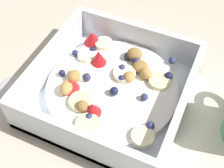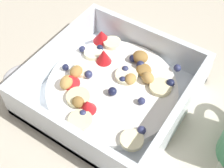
# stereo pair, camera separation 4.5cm
# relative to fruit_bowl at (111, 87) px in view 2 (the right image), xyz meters

# --- Properties ---
(ground_plane) EXTENTS (2.40, 2.40, 0.00)m
(ground_plane) POSITION_rel_fruit_bowl_xyz_m (-0.01, 0.01, -0.02)
(ground_plane) COLOR beige
(fruit_bowl) EXTENTS (0.22, 0.22, 0.06)m
(fruit_bowl) POSITION_rel_fruit_bowl_xyz_m (0.00, 0.00, 0.00)
(fruit_bowl) COLOR white
(fruit_bowl) RESTS_ON ground
(spoon) EXTENTS (0.03, 0.17, 0.01)m
(spoon) POSITION_rel_fruit_bowl_xyz_m (0.16, 0.08, -0.02)
(spoon) COLOR silver
(spoon) RESTS_ON ground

